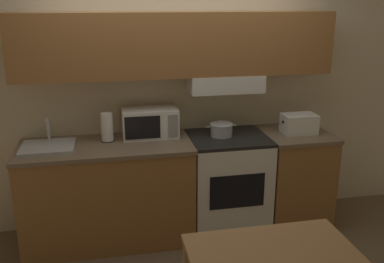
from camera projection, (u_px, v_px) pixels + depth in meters
name	position (u px, v px, depth m)	size (l,w,h in m)	color
ground_plane	(176.00, 215.00, 4.47)	(16.00, 16.00, 0.00)	brown
wall_back	(177.00, 74.00, 3.98)	(5.26, 0.38, 2.55)	beige
lower_counter_main	(108.00, 193.00, 3.90)	(1.52, 0.67, 0.93)	#936033
lower_counter_right_stub	(293.00, 177.00, 4.24)	(0.62, 0.67, 0.93)	#936033
stove_range	(227.00, 182.00, 4.12)	(0.72, 0.65, 0.93)	white
cooking_pot	(221.00, 129.00, 3.98)	(0.29, 0.21, 0.12)	#B7BABF
microwave	(150.00, 123.00, 3.93)	(0.51, 0.29, 0.27)	white
toaster	(299.00, 124.00, 4.05)	(0.33, 0.21, 0.18)	white
sink_basin	(48.00, 146.00, 3.66)	(0.45, 0.38, 0.24)	#B7BABF
paper_towel_roll	(107.00, 127.00, 3.81)	(0.12, 0.12, 0.26)	black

